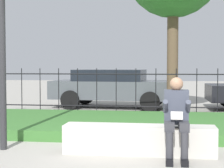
{
  "coord_description": "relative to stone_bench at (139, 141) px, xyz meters",
  "views": [
    {
      "loc": [
        0.79,
        -6.13,
        1.46
      ],
      "look_at": [
        -0.35,
        2.12,
        1.05
      ],
      "focal_mm": 60.0,
      "sensor_mm": 36.0,
      "label": 1
    }
  ],
  "objects": [
    {
      "name": "person_seated_reader",
      "position": [
        0.6,
        -0.26,
        0.49
      ],
      "size": [
        0.42,
        0.73,
        1.28
      ],
      "color": "black",
      "rests_on": "ground_plane"
    },
    {
      "name": "car_parked_center",
      "position": [
        -1.32,
        6.74,
        0.51
      ],
      "size": [
        4.42,
        2.21,
        1.32
      ],
      "rotation": [
        0.0,
        0.0,
        -0.08
      ],
      "color": "#4C5156",
      "rests_on": "ground_plane"
    },
    {
      "name": "ground_plane",
      "position": [
        -0.39,
        0.0,
        -0.21
      ],
      "size": [
        60.0,
        60.0,
        0.0
      ],
      "primitive_type": "plane",
      "color": "#A8A399"
    },
    {
      "name": "grass_berm",
      "position": [
        -0.39,
        2.4,
        -0.11
      ],
      "size": [
        10.59,
        3.4,
        0.21
      ],
      "color": "#3D7533",
      "rests_on": "ground_plane"
    },
    {
      "name": "iron_fence",
      "position": [
        -0.39,
        4.62,
        0.51
      ],
      "size": [
        8.59,
        0.03,
        1.38
      ],
      "color": "black",
      "rests_on": "ground_plane"
    },
    {
      "name": "stone_bench",
      "position": [
        0.0,
        0.0,
        0.0
      ],
      "size": [
        2.49,
        0.45,
        0.48
      ],
      "color": "beige",
      "rests_on": "ground_plane"
    }
  ]
}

